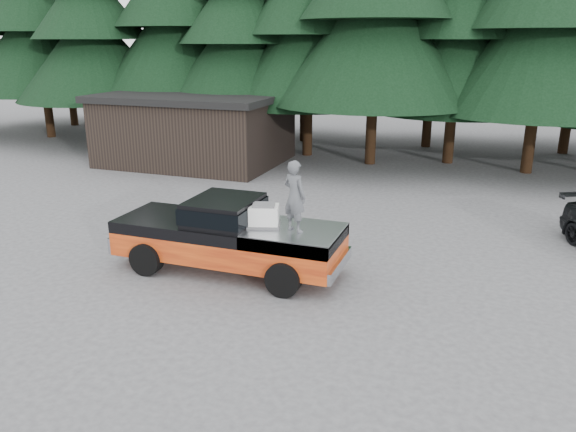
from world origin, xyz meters
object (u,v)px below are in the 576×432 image
(pickup_truck, at_px, (229,246))
(utility_building, at_px, (196,128))
(man_on_bed, at_px, (295,196))
(air_compressor, at_px, (264,216))

(pickup_truck, relative_size, utility_building, 0.71)
(utility_building, bearing_deg, pickup_truck, -57.91)
(man_on_bed, bearing_deg, pickup_truck, 19.92)
(air_compressor, bearing_deg, man_on_bed, -25.05)
(air_compressor, bearing_deg, utility_building, 107.89)
(pickup_truck, distance_m, man_on_bed, 2.39)
(pickup_truck, bearing_deg, air_compressor, -1.00)
(man_on_bed, bearing_deg, utility_building, -28.28)
(air_compressor, distance_m, utility_building, 14.31)
(pickup_truck, bearing_deg, utility_building, 122.09)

